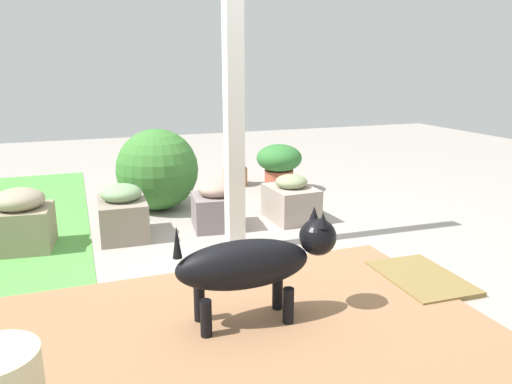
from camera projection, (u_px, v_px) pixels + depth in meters
The scene contains 12 objects.
ground_plane at pixel (253, 258), 3.30m from camera, with size 12.00×12.00×0.00m, color gray.
brick_path at pixel (252, 344), 2.27m from camera, with size 1.80×2.40×0.02m, color #926746.
porch_pillar at pixel (233, 72), 3.15m from camera, with size 0.11×0.11×2.41m, color white.
stone_planter_nearest at pixel (291, 200), 4.07m from camera, with size 0.47×0.36×0.38m.
stone_planter_near at pixel (217, 206), 3.87m from camera, with size 0.41×0.40×0.38m.
stone_planter_mid at pixel (123, 213), 3.66m from camera, with size 0.48×0.35×0.40m.
stone_planter_far at pixel (21, 221), 3.40m from camera, with size 0.42×0.44×0.43m.
round_shrub at pixel (157, 170), 4.33m from camera, with size 0.71×0.71×0.71m, color #38722E.
terracotta_pot_broad at pixel (279, 163), 4.97m from camera, with size 0.45×0.45×0.48m.
terracotta_pot_spiky at pixel (235, 160), 5.20m from camera, with size 0.26×0.26×0.57m.
dog at pixel (255, 262), 2.39m from camera, with size 0.25×0.82×0.56m.
doormat at pixel (421, 278), 2.95m from camera, with size 0.60×0.42×0.03m, color olive.
Camera 1 is at (-2.90, 1.04, 1.26)m, focal length 34.70 mm.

